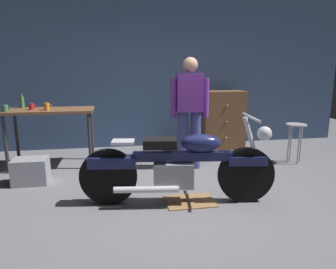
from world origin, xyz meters
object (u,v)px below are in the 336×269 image
(person_standing, at_px, (190,108))
(motorcycle, at_px, (179,165))
(shop_stool, at_px, (296,133))
(mug_green_speckled, at_px, (5,108))
(wooden_dresser, at_px, (222,120))
(mug_orange_travel, at_px, (47,107))
(storage_bin, at_px, (31,171))
(mug_red_diner, at_px, (32,107))
(bottle, at_px, (22,102))

(person_standing, bearing_deg, motorcycle, 78.35)
(shop_stool, xyz_separation_m, mug_green_speckled, (-4.39, 0.31, 0.45))
(wooden_dresser, relative_size, mug_green_speckled, 9.82)
(wooden_dresser, bearing_deg, shop_stool, -53.38)
(shop_stool, bearing_deg, mug_orange_travel, 174.33)
(wooden_dresser, height_order, storage_bin, wooden_dresser)
(storage_bin, bearing_deg, mug_red_diner, 97.70)
(motorcycle, xyz_separation_m, storage_bin, (-1.82, 0.94, -0.28))
(motorcycle, relative_size, person_standing, 1.30)
(mug_orange_travel, distance_m, bottle, 0.56)
(motorcycle, distance_m, mug_green_speckled, 2.72)
(motorcycle, relative_size, mug_orange_travel, 18.92)
(mug_orange_travel, bearing_deg, person_standing, -9.38)
(motorcycle, xyz_separation_m, mug_green_speckled, (-2.22, 1.49, 0.50))
(motorcycle, distance_m, wooden_dresser, 2.66)
(person_standing, distance_m, wooden_dresser, 1.47)
(storage_bin, height_order, mug_red_diner, mug_red_diner)
(bottle, bearing_deg, storage_bin, -73.00)
(bottle, bearing_deg, wooden_dresser, 6.35)
(motorcycle, height_order, storage_bin, motorcycle)
(motorcycle, height_order, mug_green_speckled, mug_green_speckled)
(motorcycle, height_order, mug_red_diner, motorcycle)
(motorcycle, xyz_separation_m, person_standing, (0.42, 1.22, 0.48))
(motorcycle, relative_size, mug_red_diner, 20.50)
(wooden_dresser, relative_size, bottle, 4.56)
(motorcycle, height_order, mug_orange_travel, mug_orange_travel)
(wooden_dresser, relative_size, mug_orange_travel, 9.55)
(storage_bin, height_order, bottle, bottle)
(shop_stool, height_order, mug_green_speckled, mug_green_speckled)
(shop_stool, distance_m, storage_bin, 4.01)
(motorcycle, relative_size, bottle, 9.04)
(shop_stool, relative_size, wooden_dresser, 0.58)
(shop_stool, xyz_separation_m, wooden_dresser, (-0.83, 1.12, 0.05))
(shop_stool, xyz_separation_m, bottle, (-4.28, 0.74, 0.50))
(mug_red_diner, xyz_separation_m, mug_green_speckled, (-0.31, -0.18, 0.00))
(mug_green_speckled, bearing_deg, motorcycle, -33.82)
(shop_stool, relative_size, mug_green_speckled, 5.71)
(motorcycle, height_order, bottle, bottle)
(wooden_dresser, bearing_deg, mug_orange_travel, -166.25)
(motorcycle, distance_m, bottle, 2.91)
(motorcycle, bearing_deg, storage_bin, 160.60)
(person_standing, height_order, mug_orange_travel, person_standing)
(person_standing, xyz_separation_m, mug_orange_travel, (-2.09, 0.35, 0.03))
(wooden_dresser, xyz_separation_m, mug_orange_travel, (-3.01, -0.74, 0.40))
(person_standing, bearing_deg, bottle, -8.22)
(mug_green_speckled, xyz_separation_m, bottle, (0.11, 0.43, 0.05))
(person_standing, relative_size, mug_green_speckled, 14.90)
(shop_stool, height_order, storage_bin, shop_stool)
(mug_green_speckled, relative_size, bottle, 0.46)
(shop_stool, height_order, bottle, bottle)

